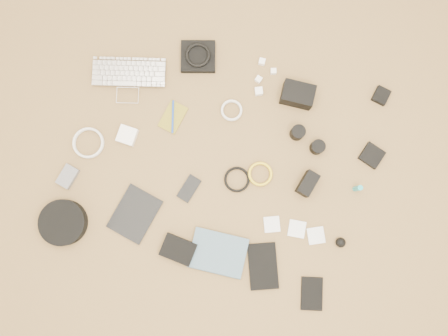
% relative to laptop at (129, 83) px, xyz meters
% --- Properties ---
extents(room_shell, '(4.04, 4.04, 2.58)m').
position_rel_laptop_xyz_m(room_shell, '(0.49, -0.30, 1.24)').
color(room_shell, olive).
rests_on(room_shell, ground).
extents(laptop, '(0.38, 0.30, 0.03)m').
position_rel_laptop_xyz_m(laptop, '(0.00, 0.00, 0.00)').
color(laptop, silver).
rests_on(laptop, ground).
extents(headphone_pouch, '(0.19, 0.18, 0.03)m').
position_rel_laptop_xyz_m(headphone_pouch, '(0.29, 0.19, 0.00)').
color(headphone_pouch, black).
rests_on(headphone_pouch, ground).
extents(headphones, '(0.14, 0.14, 0.01)m').
position_rel_laptop_xyz_m(headphones, '(0.29, 0.19, 0.02)').
color(headphones, black).
rests_on(headphones, headphone_pouch).
extents(charger_a, '(0.04, 0.04, 0.03)m').
position_rel_laptop_xyz_m(charger_a, '(0.58, 0.15, -0.00)').
color(charger_a, white).
rests_on(charger_a, ground).
extents(charger_b, '(0.03, 0.03, 0.03)m').
position_rel_laptop_xyz_m(charger_b, '(0.58, 0.23, 0.00)').
color(charger_b, white).
rests_on(charger_b, ground).
extents(charger_c, '(0.03, 0.03, 0.02)m').
position_rel_laptop_xyz_m(charger_c, '(0.64, 0.20, -0.00)').
color(charger_c, white).
rests_on(charger_c, ground).
extents(charger_d, '(0.04, 0.04, 0.03)m').
position_rel_laptop_xyz_m(charger_d, '(0.60, 0.09, 0.00)').
color(charger_d, white).
rests_on(charger_d, ground).
extents(dslr_camera, '(0.15, 0.10, 0.08)m').
position_rel_laptop_xyz_m(dslr_camera, '(0.77, 0.10, 0.03)').
color(dslr_camera, black).
rests_on(dslr_camera, ground).
extents(lens_pouch, '(0.08, 0.09, 0.03)m').
position_rel_laptop_xyz_m(lens_pouch, '(1.15, 0.19, -0.00)').
color(lens_pouch, black).
rests_on(lens_pouch, ground).
extents(notebook_olive, '(0.12, 0.16, 0.01)m').
position_rel_laptop_xyz_m(notebook_olive, '(0.23, -0.11, -0.01)').
color(notebook_olive, olive).
rests_on(notebook_olive, ground).
extents(pen_blue, '(0.04, 0.15, 0.01)m').
position_rel_laptop_xyz_m(pen_blue, '(0.23, -0.11, -0.00)').
color(pen_blue, '#153DB1').
rests_on(pen_blue, notebook_olive).
extents(cable_white_a, '(0.11, 0.11, 0.01)m').
position_rel_laptop_xyz_m(cable_white_a, '(0.49, -0.02, -0.01)').
color(cable_white_a, silver).
rests_on(cable_white_a, ground).
extents(lens_a, '(0.08, 0.08, 0.07)m').
position_rel_laptop_xyz_m(lens_a, '(0.81, -0.07, 0.02)').
color(lens_a, black).
rests_on(lens_a, ground).
extents(lens_b, '(0.08, 0.08, 0.06)m').
position_rel_laptop_xyz_m(lens_b, '(0.91, -0.11, 0.02)').
color(lens_b, black).
rests_on(lens_b, ground).
extents(card_reader, '(0.12, 0.12, 0.02)m').
position_rel_laptop_xyz_m(card_reader, '(1.16, -0.09, -0.00)').
color(card_reader, black).
rests_on(card_reader, ground).
extents(power_brick, '(0.09, 0.09, 0.03)m').
position_rel_laptop_xyz_m(power_brick, '(0.05, -0.24, 0.00)').
color(power_brick, white).
rests_on(power_brick, ground).
extents(cable_white_b, '(0.16, 0.16, 0.01)m').
position_rel_laptop_xyz_m(cable_white_b, '(-0.11, -0.31, -0.01)').
color(cable_white_b, silver).
rests_on(cable_white_b, ground).
extents(cable_black, '(0.13, 0.13, 0.01)m').
position_rel_laptop_xyz_m(cable_black, '(0.58, -0.33, -0.01)').
color(cable_black, black).
rests_on(cable_black, ground).
extents(cable_yellow, '(0.15, 0.15, 0.01)m').
position_rel_laptop_xyz_m(cable_yellow, '(0.68, -0.28, -0.01)').
color(cable_yellow, gold).
rests_on(cable_yellow, ground).
extents(flash, '(0.09, 0.12, 0.08)m').
position_rel_laptop_xyz_m(flash, '(0.89, -0.28, 0.03)').
color(flash, black).
rests_on(flash, ground).
extents(lens_cleaner, '(0.03, 0.03, 0.08)m').
position_rel_laptop_xyz_m(lens_cleaner, '(1.12, -0.26, 0.03)').
color(lens_cleaner, '#1BA2B0').
rests_on(lens_cleaner, ground).
extents(battery_charger, '(0.09, 0.11, 0.03)m').
position_rel_laptop_xyz_m(battery_charger, '(-0.17, -0.48, 0.00)').
color(battery_charger, slate).
rests_on(battery_charger, ground).
extents(tablet, '(0.23, 0.26, 0.01)m').
position_rel_laptop_xyz_m(tablet, '(0.17, -0.58, -0.01)').
color(tablet, black).
rests_on(tablet, ground).
extents(phone, '(0.10, 0.13, 0.01)m').
position_rel_laptop_xyz_m(phone, '(0.38, -0.42, -0.01)').
color(phone, black).
rests_on(phone, ground).
extents(filter_case_left, '(0.09, 0.09, 0.01)m').
position_rel_laptop_xyz_m(filter_case_left, '(0.78, -0.49, -0.01)').
color(filter_case_left, silver).
rests_on(filter_case_left, ground).
extents(filter_case_mid, '(0.08, 0.08, 0.01)m').
position_rel_laptop_xyz_m(filter_case_mid, '(0.89, -0.49, -0.01)').
color(filter_case_mid, silver).
rests_on(filter_case_mid, ground).
extents(filter_case_right, '(0.10, 0.10, 0.01)m').
position_rel_laptop_xyz_m(filter_case_right, '(0.98, -0.50, -0.01)').
color(filter_case_right, silver).
rests_on(filter_case_right, ground).
extents(air_blower, '(0.05, 0.05, 0.04)m').
position_rel_laptop_xyz_m(air_blower, '(1.09, -0.51, 0.01)').
color(air_blower, black).
rests_on(air_blower, ground).
extents(headphone_case, '(0.26, 0.26, 0.06)m').
position_rel_laptop_xyz_m(headphone_case, '(-0.13, -0.68, 0.01)').
color(headphone_case, black).
rests_on(headphone_case, ground).
extents(drive_case, '(0.16, 0.12, 0.04)m').
position_rel_laptop_xyz_m(drive_case, '(0.40, -0.69, 0.00)').
color(drive_case, black).
rests_on(drive_case, ground).
extents(paperback, '(0.24, 0.18, 0.02)m').
position_rel_laptop_xyz_m(paperback, '(0.57, -0.76, -0.00)').
color(paperback, '#435E72').
rests_on(paperback, ground).
extents(notebook_black_a, '(0.18, 0.23, 0.01)m').
position_rel_laptop_xyz_m(notebook_black_a, '(0.78, -0.68, -0.01)').
color(notebook_black_a, black).
rests_on(notebook_black_a, ground).
extents(notebook_black_b, '(0.12, 0.16, 0.01)m').
position_rel_laptop_xyz_m(notebook_black_b, '(1.01, -0.75, -0.01)').
color(notebook_black_b, black).
rests_on(notebook_black_b, ground).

